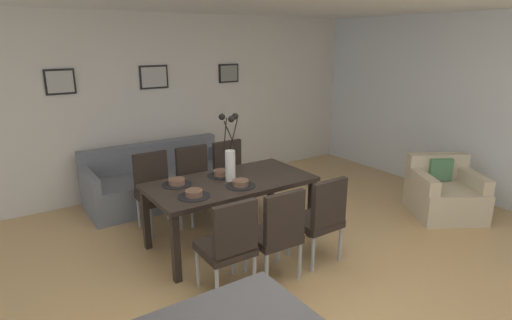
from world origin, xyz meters
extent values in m
plane|color=tan|center=(0.00, 0.00, 0.00)|extent=(9.00, 9.00, 0.00)
cube|color=silver|center=(0.00, 3.25, 1.30)|extent=(9.00, 0.10, 2.60)
cube|color=white|center=(3.65, 0.40, 1.30)|extent=(0.10, 6.30, 2.60)
cube|color=black|center=(0.03, 1.05, 0.71)|extent=(1.80, 0.92, 0.05)
cube|color=black|center=(0.87, 1.45, 0.34)|extent=(0.07, 0.07, 0.69)
cube|color=black|center=(-0.81, 1.45, 0.34)|extent=(0.07, 0.07, 0.69)
cube|color=black|center=(0.87, 0.65, 0.34)|extent=(0.07, 0.07, 0.69)
cube|color=black|center=(-0.81, 0.65, 0.34)|extent=(0.07, 0.07, 0.69)
cube|color=black|center=(-0.49, 0.28, 0.42)|extent=(0.45, 0.45, 0.08)
cube|color=black|center=(-0.50, 0.09, 0.68)|extent=(0.42, 0.07, 0.48)
cylinder|color=#9EA0A5|center=(-0.30, 0.47, 0.19)|extent=(0.04, 0.04, 0.38)
cylinder|color=#9EA0A5|center=(-0.68, 0.47, 0.19)|extent=(0.04, 0.04, 0.38)
cylinder|color=#9EA0A5|center=(-0.31, 0.09, 0.19)|extent=(0.04, 0.04, 0.38)
cylinder|color=#9EA0A5|center=(-0.69, 0.09, 0.19)|extent=(0.04, 0.04, 0.38)
cube|color=black|center=(-0.51, 1.84, 0.42)|extent=(0.46, 0.46, 0.08)
cube|color=black|center=(-0.52, 2.03, 0.68)|extent=(0.42, 0.08, 0.48)
cylinder|color=#9EA0A5|center=(-0.70, 1.64, 0.19)|extent=(0.04, 0.04, 0.38)
cylinder|color=#9EA0A5|center=(-0.32, 1.66, 0.19)|extent=(0.04, 0.04, 0.38)
cylinder|color=#9EA0A5|center=(-0.71, 2.02, 0.19)|extent=(0.04, 0.04, 0.38)
cylinder|color=#9EA0A5|center=(-0.33, 2.04, 0.19)|extent=(0.04, 0.04, 0.38)
cube|color=black|center=(0.00, 0.23, 0.42)|extent=(0.46, 0.46, 0.08)
cube|color=black|center=(-0.01, 0.04, 0.68)|extent=(0.42, 0.08, 0.48)
cylinder|color=#9EA0A5|center=(0.20, 0.42, 0.19)|extent=(0.04, 0.04, 0.38)
cylinder|color=#9EA0A5|center=(-0.18, 0.43, 0.19)|extent=(0.04, 0.04, 0.38)
cylinder|color=#9EA0A5|center=(0.18, 0.04, 0.19)|extent=(0.04, 0.04, 0.38)
cylinder|color=#9EA0A5|center=(-0.20, 0.05, 0.19)|extent=(0.04, 0.04, 0.38)
cube|color=black|center=(0.02, 1.83, 0.42)|extent=(0.45, 0.45, 0.08)
cube|color=black|center=(0.02, 2.02, 0.68)|extent=(0.42, 0.07, 0.48)
cylinder|color=#9EA0A5|center=(-0.17, 1.65, 0.19)|extent=(0.04, 0.04, 0.38)
cylinder|color=#9EA0A5|center=(0.20, 1.64, 0.19)|extent=(0.04, 0.04, 0.38)
cylinder|color=#9EA0A5|center=(-0.17, 2.03, 0.19)|extent=(0.04, 0.04, 0.38)
cylinder|color=#9EA0A5|center=(0.21, 2.02, 0.19)|extent=(0.04, 0.04, 0.38)
cube|color=black|center=(0.56, 0.25, 0.42)|extent=(0.44, 0.44, 0.08)
cube|color=black|center=(0.56, 0.06, 0.68)|extent=(0.42, 0.06, 0.48)
cylinder|color=#9EA0A5|center=(0.75, 0.44, 0.19)|extent=(0.04, 0.04, 0.38)
cylinder|color=#9EA0A5|center=(0.37, 0.44, 0.19)|extent=(0.04, 0.04, 0.38)
cylinder|color=#9EA0A5|center=(0.75, 0.06, 0.19)|extent=(0.04, 0.04, 0.38)
cylinder|color=#9EA0A5|center=(0.37, 0.06, 0.19)|extent=(0.04, 0.04, 0.38)
cube|color=black|center=(0.55, 1.83, 0.42)|extent=(0.46, 0.46, 0.08)
cube|color=black|center=(0.55, 2.02, 0.68)|extent=(0.42, 0.08, 0.48)
cylinder|color=#9EA0A5|center=(0.37, 1.63, 0.19)|extent=(0.04, 0.04, 0.38)
cylinder|color=#9EA0A5|center=(0.75, 1.64, 0.19)|extent=(0.04, 0.04, 0.38)
cylinder|color=#9EA0A5|center=(0.36, 2.01, 0.19)|extent=(0.04, 0.04, 0.38)
cylinder|color=#9EA0A5|center=(0.74, 2.02, 0.19)|extent=(0.04, 0.04, 0.38)
cylinder|color=white|center=(0.03, 1.05, 0.91)|extent=(0.11, 0.11, 0.34)
cylinder|color=black|center=(0.08, 1.07, 1.24)|extent=(0.05, 0.12, 0.37)
sphere|color=black|center=(0.11, 1.08, 1.44)|extent=(0.07, 0.07, 0.07)
cylinder|color=black|center=(0.00, 1.10, 1.24)|extent=(0.08, 0.05, 0.38)
sphere|color=black|center=(-0.02, 1.13, 1.44)|extent=(0.07, 0.07, 0.07)
cylinder|color=black|center=(0.01, 0.99, 1.24)|extent=(0.15, 0.06, 0.36)
sphere|color=black|center=(0.00, 0.97, 1.44)|extent=(0.07, 0.07, 0.07)
cylinder|color=black|center=(-0.51, 0.84, 0.74)|extent=(0.32, 0.32, 0.01)
cylinder|color=brown|center=(-0.51, 0.84, 0.78)|extent=(0.17, 0.17, 0.06)
cylinder|color=brown|center=(-0.51, 0.84, 0.79)|extent=(0.13, 0.13, 0.04)
cylinder|color=black|center=(-0.51, 1.26, 0.74)|extent=(0.32, 0.32, 0.01)
cylinder|color=brown|center=(-0.51, 1.26, 0.78)|extent=(0.17, 0.17, 0.06)
cylinder|color=brown|center=(-0.51, 1.26, 0.79)|extent=(0.13, 0.13, 0.04)
cylinder|color=black|center=(0.03, 0.84, 0.74)|extent=(0.32, 0.32, 0.01)
cylinder|color=brown|center=(0.03, 0.84, 0.78)|extent=(0.17, 0.17, 0.06)
cylinder|color=brown|center=(0.03, 0.84, 0.79)|extent=(0.13, 0.13, 0.04)
cylinder|color=black|center=(0.03, 1.26, 0.74)|extent=(0.32, 0.32, 0.01)
cylinder|color=brown|center=(0.03, 1.26, 0.78)|extent=(0.17, 0.17, 0.06)
cylinder|color=brown|center=(0.03, 1.26, 0.79)|extent=(0.13, 0.13, 0.04)
cube|color=slate|center=(-0.16, 2.65, 0.21)|extent=(2.01, 0.84, 0.42)
cube|color=slate|center=(-0.16, 2.99, 0.61)|extent=(2.01, 0.16, 0.38)
cube|color=slate|center=(0.79, 2.65, 0.52)|extent=(0.10, 0.84, 0.20)
cube|color=slate|center=(-1.12, 2.65, 0.52)|extent=(0.10, 0.84, 0.20)
cube|color=beige|center=(2.72, 0.13, 0.20)|extent=(1.10, 1.10, 0.40)
cube|color=beige|center=(2.89, 0.41, 0.57)|extent=(0.76, 0.56, 0.35)
cube|color=beige|center=(2.99, -0.06, 0.49)|extent=(0.48, 0.65, 0.18)
cube|color=beige|center=(2.43, 0.29, 0.49)|extent=(0.48, 0.65, 0.18)
cube|color=#4C7F56|center=(2.84, 0.32, 0.56)|extent=(0.30, 0.23, 0.30)
cube|color=black|center=(-1.22, 3.18, 1.71)|extent=(0.37, 0.02, 0.32)
cube|color=#B2B2AD|center=(-1.22, 3.17, 1.71)|extent=(0.32, 0.01, 0.27)
cube|color=black|center=(0.03, 3.18, 1.71)|extent=(0.42, 0.02, 0.33)
cube|color=#B2B2AD|center=(0.03, 3.17, 1.71)|extent=(0.37, 0.01, 0.28)
cube|color=black|center=(1.27, 3.18, 1.71)|extent=(0.35, 0.02, 0.29)
cube|color=gray|center=(1.27, 3.17, 1.71)|extent=(0.30, 0.01, 0.24)
camera|label=1|loc=(-2.13, -2.64, 2.22)|focal=28.97mm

